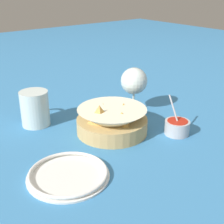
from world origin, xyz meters
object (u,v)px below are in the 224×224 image
food_basket (112,121)px  beer_mug (35,109)px  sauce_cup (177,127)px  wine_glass (134,82)px  side_plate (68,174)px

food_basket → beer_mug: (0.19, 0.15, 0.01)m
food_basket → sauce_cup: sauce_cup is taller
food_basket → beer_mug: bearing=38.7°
sauce_cup → beer_mug: (0.31, 0.29, 0.03)m
food_basket → wine_glass: (0.08, -0.16, 0.07)m
beer_mug → side_plate: size_ratio=0.67×
wine_glass → side_plate: bearing=117.8°
wine_glass → sauce_cup: bearing=175.7°
food_basket → side_plate: 0.25m
food_basket → sauce_cup: (-0.12, -0.14, -0.01)m
wine_glass → side_plate: (-0.20, 0.37, -0.09)m
sauce_cup → wine_glass: 0.22m
sauce_cup → side_plate: (0.01, 0.36, -0.02)m
sauce_cup → beer_mug: 0.43m
wine_glass → food_basket: bearing=117.5°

